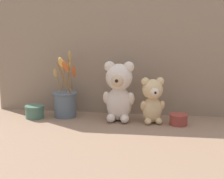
{
  "coord_description": "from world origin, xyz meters",
  "views": [
    {
      "loc": [
        0.22,
        -1.54,
        0.45
      ],
      "look_at": [
        0.0,
        0.02,
        0.15
      ],
      "focal_mm": 55.0,
      "sensor_mm": 36.0,
      "label": 1
    }
  ],
  "objects_px": {
    "teddy_bear_large": "(119,90)",
    "flower_vase": "(65,100)",
    "teddy_bear_medium": "(153,99)",
    "decorative_tin_short": "(178,119)",
    "decorative_tin_tall": "(35,112)"
  },
  "relations": [
    {
      "from": "decorative_tin_short",
      "to": "flower_vase",
      "type": "bearing_deg",
      "value": 173.34
    },
    {
      "from": "decorative_tin_tall",
      "to": "decorative_tin_short",
      "type": "relative_size",
      "value": 1.1
    },
    {
      "from": "flower_vase",
      "to": "decorative_tin_short",
      "type": "bearing_deg",
      "value": -6.66
    },
    {
      "from": "teddy_bear_medium",
      "to": "flower_vase",
      "type": "distance_m",
      "value": 0.43
    },
    {
      "from": "teddy_bear_medium",
      "to": "flower_vase",
      "type": "xyz_separation_m",
      "value": [
        -0.43,
        0.05,
        -0.03
      ]
    },
    {
      "from": "flower_vase",
      "to": "teddy_bear_large",
      "type": "bearing_deg",
      "value": -7.28
    },
    {
      "from": "teddy_bear_medium",
      "to": "decorative_tin_tall",
      "type": "xyz_separation_m",
      "value": [
        -0.57,
        0.0,
        -0.08
      ]
    },
    {
      "from": "flower_vase",
      "to": "decorative_tin_tall",
      "type": "bearing_deg",
      "value": -162.83
    },
    {
      "from": "teddy_bear_large",
      "to": "decorative_tin_tall",
      "type": "distance_m",
      "value": 0.43
    },
    {
      "from": "teddy_bear_large",
      "to": "decorative_tin_tall",
      "type": "xyz_separation_m",
      "value": [
        -0.41,
        -0.01,
        -0.12
      ]
    },
    {
      "from": "decorative_tin_short",
      "to": "teddy_bear_large",
      "type": "bearing_deg",
      "value": 173.95
    },
    {
      "from": "teddy_bear_medium",
      "to": "decorative_tin_tall",
      "type": "bearing_deg",
      "value": 179.51
    },
    {
      "from": "flower_vase",
      "to": "decorative_tin_tall",
      "type": "relative_size",
      "value": 3.53
    },
    {
      "from": "teddy_bear_large",
      "to": "flower_vase",
      "type": "xyz_separation_m",
      "value": [
        -0.27,
        0.03,
        -0.06
      ]
    },
    {
      "from": "teddy_bear_large",
      "to": "teddy_bear_medium",
      "type": "distance_m",
      "value": 0.16
    }
  ]
}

